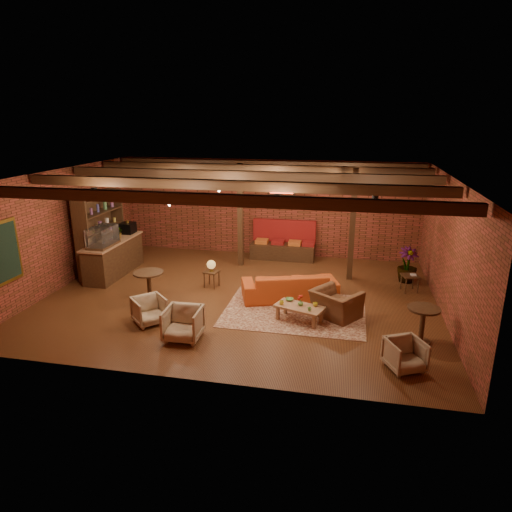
% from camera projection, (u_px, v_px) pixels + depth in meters
% --- Properties ---
extents(floor, '(10.00, 10.00, 0.00)m').
position_uv_depth(floor, '(240.00, 297.00, 12.00)').
color(floor, '#381A0E').
rests_on(floor, ground).
extents(ceiling, '(10.00, 8.00, 0.02)m').
position_uv_depth(ceiling, '(239.00, 174.00, 11.05)').
color(ceiling, black).
rests_on(ceiling, wall_back).
extents(wall_back, '(10.00, 0.02, 3.20)m').
position_uv_depth(wall_back, '(268.00, 208.00, 15.27)').
color(wall_back, brown).
rests_on(wall_back, ground).
extents(wall_front, '(10.00, 0.02, 3.20)m').
position_uv_depth(wall_front, '(184.00, 297.00, 7.79)').
color(wall_front, brown).
rests_on(wall_front, ground).
extents(wall_left, '(0.02, 8.00, 3.20)m').
position_uv_depth(wall_left, '(62.00, 229.00, 12.50)').
color(wall_left, brown).
rests_on(wall_left, ground).
extents(wall_right, '(0.02, 8.00, 3.20)m').
position_uv_depth(wall_right, '(449.00, 249.00, 10.56)').
color(wall_right, brown).
rests_on(wall_right, ground).
extents(ceiling_beams, '(9.80, 6.40, 0.22)m').
position_uv_depth(ceiling_beams, '(239.00, 179.00, 11.09)').
color(ceiling_beams, black).
rests_on(ceiling_beams, ceiling).
extents(ceiling_pipe, '(9.60, 0.12, 0.12)m').
position_uv_depth(ceiling_pipe, '(252.00, 180.00, 12.65)').
color(ceiling_pipe, black).
rests_on(ceiling_pipe, ceiling).
extents(post_left, '(0.16, 0.16, 3.20)m').
position_uv_depth(post_left, '(240.00, 216.00, 14.08)').
color(post_left, black).
rests_on(post_left, ground).
extents(post_right, '(0.16, 0.16, 3.20)m').
position_uv_depth(post_right, '(352.00, 225.00, 12.86)').
color(post_right, black).
rests_on(post_right, ground).
extents(service_counter, '(0.80, 2.50, 1.60)m').
position_uv_depth(service_counter, '(113.00, 248.00, 13.49)').
color(service_counter, black).
rests_on(service_counter, ground).
extents(plant_counter, '(0.35, 0.39, 0.30)m').
position_uv_depth(plant_counter, '(118.00, 233.00, 13.54)').
color(plant_counter, '#337F33').
rests_on(plant_counter, service_counter).
extents(shelving_hutch, '(0.52, 2.00, 2.40)m').
position_uv_depth(shelving_hutch, '(101.00, 234.00, 13.55)').
color(shelving_hutch, black).
rests_on(shelving_hutch, ground).
extents(chalkboard_menu, '(0.08, 0.96, 1.46)m').
position_uv_depth(chalkboard_menu, '(4.00, 252.00, 10.33)').
color(chalkboard_menu, black).
rests_on(chalkboard_menu, wall_left).
extents(banquette, '(2.10, 0.70, 1.00)m').
position_uv_depth(banquette, '(283.00, 244.00, 15.06)').
color(banquette, maroon).
rests_on(banquette, ground).
extents(service_sign, '(0.86, 0.06, 0.30)m').
position_uv_depth(service_sign, '(282.00, 190.00, 14.09)').
color(service_sign, '#FF3919').
rests_on(service_sign, ceiling).
extents(ceiling_spotlights, '(6.40, 4.40, 0.28)m').
position_uv_depth(ceiling_spotlights, '(239.00, 188.00, 11.15)').
color(ceiling_spotlights, black).
rests_on(ceiling_spotlights, ceiling).
extents(rug, '(3.38, 2.59, 0.01)m').
position_uv_depth(rug, '(295.00, 311.00, 11.13)').
color(rug, maroon).
rests_on(rug, floor).
extents(sofa, '(2.60, 1.67, 0.71)m').
position_uv_depth(sofa, '(290.00, 286.00, 11.80)').
color(sofa, '#B24318').
rests_on(sofa, floor).
extents(coffee_table, '(1.23, 0.89, 0.63)m').
position_uv_depth(coffee_table, '(299.00, 307.00, 10.50)').
color(coffee_table, '#986347').
rests_on(coffee_table, floor).
extents(side_table_lamp, '(0.43, 0.43, 0.78)m').
position_uv_depth(side_table_lamp, '(211.00, 267.00, 12.52)').
color(side_table_lamp, black).
rests_on(side_table_lamp, floor).
extents(round_table_left, '(0.76, 0.76, 0.79)m').
position_uv_depth(round_table_left, '(149.00, 281.00, 11.56)').
color(round_table_left, black).
rests_on(round_table_left, floor).
extents(armchair_a, '(0.92, 0.92, 0.69)m').
position_uv_depth(armchair_a, '(149.00, 309.00, 10.40)').
color(armchair_a, beige).
rests_on(armchair_a, floor).
extents(armchair_b, '(0.77, 0.72, 0.77)m').
position_uv_depth(armchair_b, '(183.00, 322.00, 9.64)').
color(armchair_b, beige).
rests_on(armchair_b, floor).
extents(armchair_right, '(1.22, 1.14, 0.90)m').
position_uv_depth(armchair_right, '(336.00, 299.00, 10.67)').
color(armchair_right, brown).
rests_on(armchair_right, floor).
extents(side_table_book, '(0.52, 0.52, 0.49)m').
position_uv_depth(side_table_book, '(410.00, 276.00, 12.25)').
color(side_table_book, black).
rests_on(side_table_book, floor).
extents(round_table_right, '(0.67, 0.67, 0.79)m').
position_uv_depth(round_table_right, '(423.00, 319.00, 9.45)').
color(round_table_right, black).
rests_on(round_table_right, floor).
extents(armchair_far, '(0.84, 0.82, 0.66)m').
position_uv_depth(armchair_far, '(405.00, 353.00, 8.49)').
color(armchair_far, beige).
rests_on(armchair_far, floor).
extents(plant_tall, '(2.19, 2.19, 3.03)m').
position_uv_depth(plant_tall, '(411.00, 230.00, 12.65)').
color(plant_tall, '#4C7F4C').
rests_on(plant_tall, floor).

